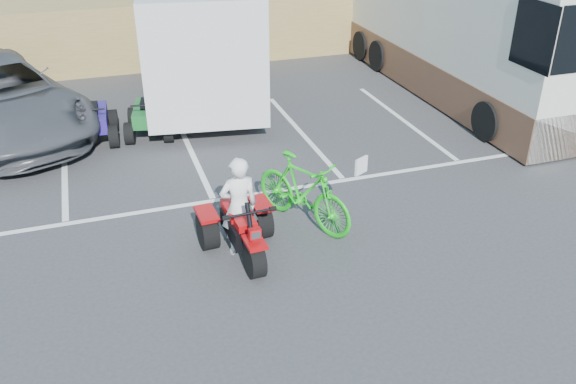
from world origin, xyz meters
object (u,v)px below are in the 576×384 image
object	(u,v)px
quad_atv_blue	(95,141)
rider	(239,206)
rv_motorhome	(456,31)
quad_atv_green	(152,134)
red_trike_atv	(244,256)
cargo_trailer	(199,33)
green_dirt_bike	(303,191)

from	to	relation	value
quad_atv_blue	rider	bearing A→B (deg)	-65.74
rv_motorhome	quad_atv_green	size ratio (longest dim) A/B	7.07
quad_atv_blue	quad_atv_green	size ratio (longest dim) A/B	1.03
red_trike_atv	quad_atv_blue	bearing A→B (deg)	107.46
red_trike_atv	quad_atv_green	world-z (taller)	red_trike_atv
cargo_trailer	rv_motorhome	xyz separation A→B (m)	(6.88, -1.48, -0.12)
red_trike_atv	rv_motorhome	size ratio (longest dim) A/B	0.16
cargo_trailer	red_trike_atv	bearing A→B (deg)	-88.24
green_dirt_bike	cargo_trailer	world-z (taller)	cargo_trailer
green_dirt_bike	rv_motorhome	bearing A→B (deg)	13.76
quad_atv_green	green_dirt_bike	bearing A→B (deg)	-56.75
green_dirt_bike	quad_atv_green	bearing A→B (deg)	84.75
cargo_trailer	green_dirt_bike	bearing A→B (deg)	-78.88
rider	cargo_trailer	xyz separation A→B (m)	(0.94, 7.78, 0.88)
quad_atv_blue	quad_atv_green	distance (m)	1.30
green_dirt_bike	quad_atv_blue	distance (m)	6.06
red_trike_atv	quad_atv_blue	xyz separation A→B (m)	(-2.09, 5.67, 0.00)
rider	green_dirt_bike	bearing A→B (deg)	-160.91
green_dirt_bike	cargo_trailer	size ratio (longest dim) A/B	0.30
red_trike_atv	quad_atv_blue	size ratio (longest dim) A/B	1.10
red_trike_atv	rider	bearing A→B (deg)	90.00
cargo_trailer	quad_atv_green	bearing A→B (deg)	-118.23
cargo_trailer	quad_atv_green	size ratio (longest dim) A/B	4.91
quad_atv_green	rider	bearing A→B (deg)	-71.16
rider	red_trike_atv	bearing A→B (deg)	90.00
green_dirt_bike	quad_atv_blue	bearing A→B (deg)	96.09
rider	green_dirt_bike	distance (m)	1.39
red_trike_atv	quad_atv_green	bearing A→B (deg)	95.20
red_trike_atv	cargo_trailer	distance (m)	8.17
red_trike_atv	cargo_trailer	world-z (taller)	cargo_trailer
green_dirt_bike	rider	bearing A→B (deg)	174.10
cargo_trailer	rv_motorhome	distance (m)	7.03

